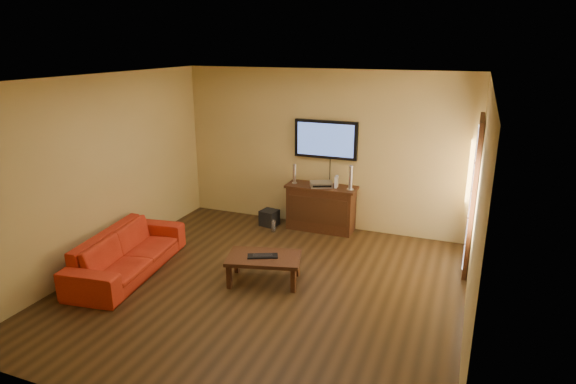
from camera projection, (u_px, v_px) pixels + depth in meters
The scene contains 14 objects.
ground_plane at pixel (264, 288), 6.36m from camera, with size 5.00×5.00×0.00m, color black.
room_walls at pixel (281, 153), 6.41m from camera, with size 5.00×5.00×5.00m.
french_door at pixel (473, 196), 6.70m from camera, with size 0.07×1.02×2.22m.
media_console at pixel (321, 208), 8.23m from camera, with size 1.20×0.46×0.79m.
television at pixel (326, 139), 8.06m from camera, with size 1.09×0.08×0.64m.
coffee_table at pixel (264, 260), 6.43m from camera, with size 1.08×0.80×0.38m.
sofa at pixel (127, 246), 6.69m from camera, with size 2.02×0.59×0.79m, color red.
speaker_left at pixel (295, 174), 8.23m from camera, with size 0.09×0.09×0.34m.
speaker_right at pixel (351, 179), 7.86m from camera, with size 0.11×0.11×0.40m.
av_receiver at pixel (321, 184), 8.07m from camera, with size 0.36×0.26×0.08m, color silver.
game_console at pixel (336, 182), 8.01m from camera, with size 0.04×0.14×0.20m, color white.
subwoofer at pixel (269, 218), 8.50m from camera, with size 0.28×0.28×0.28m, color black.
bottle at pixel (273, 226), 8.21m from camera, with size 0.07×0.07×0.22m.
keyboard at pixel (263, 256), 6.40m from camera, with size 0.43×0.30×0.02m.
Camera 1 is at (2.38, -5.18, 3.11)m, focal length 30.00 mm.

